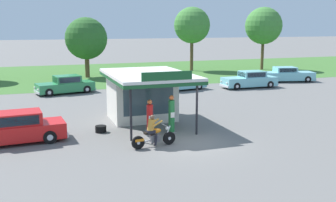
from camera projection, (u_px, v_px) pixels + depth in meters
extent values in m
plane|color=slate|center=(189.00, 143.00, 19.51)|extent=(300.00, 300.00, 0.00)
cube|color=#3D6B2D|center=(94.00, 74.00, 47.31)|extent=(120.00, 24.00, 0.01)
cube|color=silver|center=(142.00, 96.00, 24.34)|extent=(3.78, 3.10, 2.89)
cube|color=#384C56|center=(149.00, 99.00, 22.91)|extent=(3.03, 0.05, 1.85)
cube|color=silver|center=(148.00, 74.00, 22.64)|extent=(4.48, 6.65, 0.16)
cube|color=#195128|center=(148.00, 77.00, 22.68)|extent=(4.48, 6.65, 0.18)
cube|color=#195128|center=(167.00, 76.00, 19.54)|extent=(2.65, 0.08, 0.44)
cylinder|color=black|center=(197.00, 108.00, 20.81)|extent=(0.12, 0.12, 2.89)
cylinder|color=black|center=(131.00, 113.00, 19.64)|extent=(0.12, 0.12, 2.89)
cube|color=slate|center=(150.00, 134.00, 20.91)|extent=(0.44, 0.44, 0.10)
cylinder|color=red|center=(150.00, 119.00, 20.75)|extent=(0.34, 0.34, 1.56)
cube|color=white|center=(151.00, 118.00, 20.57)|extent=(0.22, 0.02, 0.28)
sphere|color=orange|center=(150.00, 102.00, 20.57)|extent=(0.26, 0.26, 0.26)
cube|color=slate|center=(171.00, 132.00, 21.30)|extent=(0.44, 0.44, 0.10)
cylinder|color=#1E6B33|center=(172.00, 116.00, 21.13)|extent=(0.34, 0.34, 1.71)
cube|color=white|center=(173.00, 115.00, 20.95)|extent=(0.22, 0.02, 0.28)
sphere|color=orange|center=(172.00, 98.00, 20.94)|extent=(0.26, 0.26, 0.26)
cylinder|color=black|center=(169.00, 138.00, 19.24)|extent=(0.65, 0.19, 0.64)
cylinder|color=silver|center=(169.00, 138.00, 19.24)|extent=(0.18, 0.14, 0.16)
cylinder|color=black|center=(138.00, 143.00, 18.50)|extent=(0.65, 0.19, 0.64)
cylinder|color=silver|center=(138.00, 143.00, 18.50)|extent=(0.18, 0.14, 0.16)
ellipsoid|color=orange|center=(156.00, 131.00, 18.83)|extent=(0.59, 0.32, 0.24)
cube|color=#59595E|center=(155.00, 138.00, 18.87)|extent=(0.47, 0.30, 0.36)
cube|color=black|center=(149.00, 133.00, 18.68)|extent=(0.51, 0.33, 0.10)
cylinder|color=silver|center=(167.00, 133.00, 19.15)|extent=(0.38, 0.12, 0.71)
cylinder|color=silver|center=(165.00, 126.00, 19.02)|extent=(0.13, 0.70, 0.04)
sphere|color=silver|center=(167.00, 128.00, 19.09)|extent=(0.16, 0.16, 0.16)
cube|color=orange|center=(139.00, 140.00, 18.50)|extent=(0.46, 0.24, 0.12)
cylinder|color=silver|center=(146.00, 141.00, 18.84)|extent=(0.71, 0.18, 0.18)
cube|color=black|center=(150.00, 132.00, 18.70)|extent=(0.44, 0.39, 0.14)
cylinder|color=black|center=(153.00, 138.00, 19.01)|extent=(0.15, 0.25, 0.56)
cylinder|color=black|center=(156.00, 140.00, 18.73)|extent=(0.15, 0.25, 0.56)
cylinder|color=gold|center=(151.00, 125.00, 18.66)|extent=(0.45, 0.37, 0.60)
sphere|color=brown|center=(152.00, 117.00, 18.62)|extent=(0.22, 0.22, 0.22)
cylinder|color=gold|center=(154.00, 122.00, 18.93)|extent=(0.54, 0.16, 0.31)
cylinder|color=gold|center=(158.00, 124.00, 18.58)|extent=(0.54, 0.16, 0.31)
cube|color=red|center=(10.00, 132.00, 19.36)|extent=(5.35, 2.16, 0.77)
cube|color=red|center=(18.00, 118.00, 19.40)|extent=(2.31, 1.71, 0.60)
cube|color=#283847|center=(19.00, 121.00, 18.72)|extent=(1.86, 0.17, 0.46)
cube|color=#283847|center=(17.00, 115.00, 20.08)|extent=(1.86, 0.17, 0.46)
cube|color=silver|center=(65.00, 132.00, 20.46)|extent=(0.25, 1.67, 0.18)
cylinder|color=black|center=(50.00, 137.00, 19.38)|extent=(0.67, 0.25, 0.66)
cylinder|color=silver|center=(50.00, 137.00, 19.38)|extent=(0.31, 0.24, 0.30)
cylinder|color=black|center=(46.00, 129.00, 20.85)|extent=(0.67, 0.25, 0.66)
cylinder|color=silver|center=(46.00, 129.00, 20.85)|extent=(0.31, 0.24, 0.30)
cube|color=#2D844C|center=(65.00, 87.00, 33.71)|extent=(5.00, 2.79, 0.74)
cube|color=#2D844C|center=(67.00, 79.00, 33.68)|extent=(2.38, 2.05, 0.59)
cube|color=#283847|center=(55.00, 80.00, 33.16)|extent=(0.33, 1.46, 0.48)
cube|color=#283847|center=(70.00, 80.00, 32.99)|extent=(1.75, 0.38, 0.45)
cube|color=#283847|center=(64.00, 78.00, 34.37)|extent=(1.75, 0.38, 0.45)
cube|color=silver|center=(37.00, 92.00, 32.55)|extent=(0.47, 1.79, 0.18)
cube|color=silver|center=(92.00, 88.00, 34.96)|extent=(0.47, 1.79, 0.18)
sphere|color=white|center=(38.00, 90.00, 31.98)|extent=(0.18, 0.18, 0.18)
sphere|color=white|center=(35.00, 88.00, 33.01)|extent=(0.18, 0.18, 0.18)
cylinder|color=black|center=(49.00, 93.00, 32.20)|extent=(0.69, 0.33, 0.66)
cylinder|color=silver|center=(49.00, 93.00, 32.20)|extent=(0.33, 0.27, 0.30)
cylinder|color=black|center=(44.00, 90.00, 33.69)|extent=(0.69, 0.33, 0.66)
cylinder|color=silver|center=(44.00, 90.00, 33.69)|extent=(0.33, 0.27, 0.30)
cylinder|color=black|center=(87.00, 89.00, 33.81)|extent=(0.69, 0.33, 0.66)
cylinder|color=silver|center=(87.00, 89.00, 33.81)|extent=(0.33, 0.27, 0.30)
cylinder|color=black|center=(80.00, 87.00, 35.30)|extent=(0.69, 0.33, 0.66)
cylinder|color=silver|center=(80.00, 87.00, 35.30)|extent=(0.33, 0.27, 0.30)
cube|color=#7AC6D1|center=(288.00, 76.00, 40.65)|extent=(5.44, 3.04, 0.83)
cube|color=#7AC6D1|center=(285.00, 69.00, 40.50)|extent=(2.43, 2.08, 0.52)
cube|color=#283847|center=(295.00, 69.00, 40.59)|extent=(0.39, 1.40, 0.41)
cube|color=#283847|center=(282.00, 69.00, 41.27)|extent=(1.74, 0.46, 0.39)
cube|color=#283847|center=(288.00, 70.00, 39.72)|extent=(1.74, 0.46, 0.39)
cube|color=silver|center=(312.00, 78.00, 40.95)|extent=(0.54, 1.73, 0.18)
cube|color=silver|center=(263.00, 79.00, 40.47)|extent=(0.54, 1.73, 0.18)
sphere|color=white|center=(310.00, 75.00, 41.46)|extent=(0.18, 0.18, 0.18)
sphere|color=white|center=(315.00, 76.00, 40.31)|extent=(0.18, 0.18, 0.18)
cylinder|color=black|center=(301.00, 77.00, 41.70)|extent=(0.69, 0.35, 0.66)
cylinder|color=silver|center=(301.00, 77.00, 41.70)|extent=(0.34, 0.29, 0.30)
cylinder|color=black|center=(308.00, 79.00, 40.02)|extent=(0.69, 0.35, 0.66)
cylinder|color=silver|center=(308.00, 79.00, 40.02)|extent=(0.34, 0.29, 0.30)
cylinder|color=black|center=(269.00, 78.00, 41.39)|extent=(0.69, 0.35, 0.66)
cylinder|color=silver|center=(269.00, 78.00, 41.39)|extent=(0.34, 0.29, 0.30)
cylinder|color=black|center=(274.00, 80.00, 39.70)|extent=(0.69, 0.35, 0.66)
cylinder|color=silver|center=(274.00, 80.00, 39.70)|extent=(0.34, 0.29, 0.30)
cube|color=#7AC6D1|center=(177.00, 84.00, 35.26)|extent=(5.42, 2.81, 0.79)
cube|color=#7AC6D1|center=(176.00, 76.00, 35.06)|extent=(2.54, 2.02, 0.60)
cube|color=#283847|center=(187.00, 75.00, 35.62)|extent=(0.32, 1.40, 0.48)
cube|color=#283847|center=(172.00, 75.00, 35.73)|extent=(1.89, 0.41, 0.46)
cube|color=#283847|center=(181.00, 77.00, 34.40)|extent=(1.89, 0.41, 0.46)
cube|color=silver|center=(201.00, 85.00, 36.63)|extent=(0.46, 1.72, 0.18)
cube|color=silver|center=(152.00, 89.00, 34.00)|extent=(0.46, 1.72, 0.18)
sphere|color=white|center=(198.00, 81.00, 37.07)|extent=(0.18, 0.18, 0.18)
sphere|color=white|center=(205.00, 82.00, 36.08)|extent=(0.18, 0.18, 0.18)
cylinder|color=black|center=(188.00, 84.00, 36.91)|extent=(0.69, 0.33, 0.66)
cylinder|color=silver|center=(188.00, 84.00, 36.91)|extent=(0.33, 0.27, 0.30)
cylinder|color=black|center=(199.00, 86.00, 35.48)|extent=(0.69, 0.33, 0.66)
cylinder|color=silver|center=(199.00, 86.00, 35.48)|extent=(0.33, 0.27, 0.30)
cylinder|color=black|center=(156.00, 87.00, 35.14)|extent=(0.69, 0.33, 0.66)
cylinder|color=silver|center=(156.00, 87.00, 35.14)|extent=(0.33, 0.27, 0.30)
cylinder|color=black|center=(165.00, 89.00, 33.71)|extent=(0.69, 0.33, 0.66)
cylinder|color=silver|center=(165.00, 89.00, 33.71)|extent=(0.33, 0.27, 0.30)
cube|color=#7AC6D1|center=(249.00, 81.00, 36.71)|extent=(5.12, 1.89, 0.82)
cube|color=#7AC6D1|center=(252.00, 74.00, 36.67)|extent=(2.23, 1.63, 0.56)
cube|color=#283847|center=(242.00, 74.00, 36.33)|extent=(0.06, 1.41, 0.45)
cube|color=#283847|center=(257.00, 75.00, 35.94)|extent=(1.88, 0.06, 0.42)
cube|color=#283847|center=(248.00, 73.00, 37.40)|extent=(1.88, 0.06, 0.42)
cube|color=silver|center=(224.00, 86.00, 35.96)|extent=(0.15, 1.72, 0.18)
cube|color=silver|center=(273.00, 83.00, 37.56)|extent=(0.15, 1.72, 0.18)
sphere|color=white|center=(227.00, 83.00, 35.35)|extent=(0.18, 0.18, 0.18)
sphere|color=white|center=(221.00, 81.00, 36.44)|extent=(0.18, 0.18, 0.18)
cylinder|color=black|center=(237.00, 86.00, 35.43)|extent=(0.66, 0.21, 0.66)
cylinder|color=silver|center=(237.00, 86.00, 35.43)|extent=(0.30, 0.22, 0.30)
cylinder|color=black|center=(228.00, 84.00, 37.01)|extent=(0.66, 0.21, 0.66)
cylinder|color=silver|center=(228.00, 84.00, 37.01)|extent=(0.30, 0.22, 0.30)
cylinder|color=black|center=(270.00, 85.00, 36.51)|extent=(0.66, 0.21, 0.66)
cylinder|color=silver|center=(270.00, 85.00, 36.51)|extent=(0.30, 0.22, 0.30)
cylinder|color=black|center=(260.00, 82.00, 38.08)|extent=(0.66, 0.21, 0.66)
cylinder|color=silver|center=(260.00, 82.00, 38.08)|extent=(0.30, 0.22, 0.30)
cylinder|color=brown|center=(87.00, 66.00, 43.82)|extent=(0.49, 0.49, 2.58)
sphere|color=#2D6028|center=(86.00, 38.00, 43.25)|extent=(4.62, 4.62, 4.62)
sphere|color=#2D6028|center=(83.00, 43.00, 42.95)|extent=(2.90, 2.90, 2.90)
cylinder|color=brown|center=(192.00, 55.00, 50.23)|extent=(0.41, 0.41, 4.04)
sphere|color=#427F38|center=(192.00, 25.00, 49.53)|extent=(4.55, 4.55, 4.55)
cylinder|color=brown|center=(262.00, 55.00, 51.58)|extent=(0.38, 0.38, 3.89)
sphere|color=#427F38|center=(264.00, 26.00, 50.88)|extent=(4.76, 4.76, 4.76)
cylinder|color=black|center=(101.00, 131.00, 21.48)|extent=(0.60, 0.60, 0.18)
cylinder|color=black|center=(101.00, 127.00, 21.44)|extent=(0.60, 0.60, 0.18)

